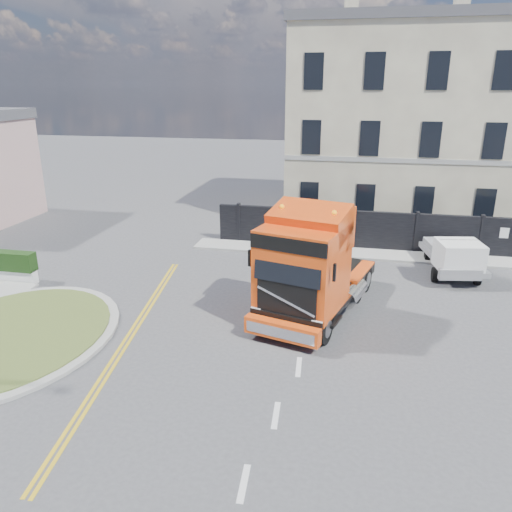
# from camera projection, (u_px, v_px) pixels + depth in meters

# --- Properties ---
(ground) EXTENTS (120.00, 120.00, 0.00)m
(ground) POSITION_uv_depth(u_px,v_px,m) (235.00, 318.00, 17.96)
(ground) COLOR #424244
(ground) RESTS_ON ground
(traffic_island) EXTENTS (6.80, 6.80, 0.17)m
(traffic_island) POSITION_uv_depth(u_px,v_px,m) (8.00, 336.00, 16.49)
(traffic_island) COLOR gray
(traffic_island) RESTS_ON ground
(hoarding_fence) EXTENTS (18.80, 0.25, 2.00)m
(hoarding_fence) POSITION_uv_depth(u_px,v_px,m) (406.00, 233.00, 24.71)
(hoarding_fence) COLOR black
(hoarding_fence) RESTS_ON ground
(georgian_building) EXTENTS (12.30, 10.30, 12.80)m
(georgian_building) POSITION_uv_depth(u_px,v_px,m) (395.00, 123.00, 30.20)
(georgian_building) COLOR beige
(georgian_building) RESTS_ON ground
(pavement_far) EXTENTS (20.00, 1.60, 0.12)m
(pavement_far) POSITION_uv_depth(u_px,v_px,m) (394.00, 256.00, 24.29)
(pavement_far) COLOR gray
(pavement_far) RESTS_ON ground
(truck) EXTENTS (4.25, 7.24, 4.08)m
(truck) POSITION_uv_depth(u_px,v_px,m) (309.00, 271.00, 17.36)
(truck) COLOR black
(truck) RESTS_ON ground
(flatbed_pickup) EXTENTS (2.44, 4.58, 1.80)m
(flatbed_pickup) POSITION_uv_depth(u_px,v_px,m) (456.00, 257.00, 21.31)
(flatbed_pickup) COLOR gray
(flatbed_pickup) RESTS_ON ground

